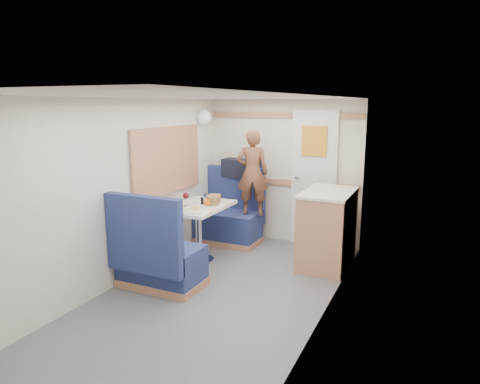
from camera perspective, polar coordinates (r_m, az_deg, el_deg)
The scene contains 27 objects.
floor at distance 4.36m, azimuth -4.63°, elevation -14.69°, with size 4.50×4.50×0.00m, color #515156.
ceiling at distance 3.91m, azimuth -5.12°, elevation 12.57°, with size 4.50×4.50×0.00m, color silver.
wall_back at distance 6.04m, azimuth 5.77°, elevation 2.73°, with size 2.20×0.02×2.00m, color silver.
wall_left at distance 4.65m, azimuth -16.71°, elevation -0.41°, with size 0.02×4.50×2.00m, color silver.
wall_right at distance 3.62m, azimuth 10.49°, elevation -3.52°, with size 0.02×4.50×2.00m, color silver.
oak_trim_low at distance 6.05m, azimuth 5.68°, elevation 1.30°, with size 2.15×0.02×0.08m, color #A26749.
oak_trim_high at distance 5.95m, azimuth 5.86°, elevation 10.14°, with size 2.15×0.02×0.08m, color #A26749.
side_window at distance 5.38m, azimuth -9.65°, elevation 4.20°, with size 0.04×1.30×0.72m, color #B0B89C.
rear_door at distance 5.88m, azimuth 9.80°, elevation 2.10°, with size 0.62×0.12×1.86m.
dinette_table at distance 5.28m, azimuth -5.54°, elevation -3.39°, with size 0.62×0.92×0.72m.
bench_far at distance 6.09m, azimuth -1.37°, elevation -3.89°, with size 0.90×0.59×1.05m.
bench_near at distance 4.68m, azimuth -10.90°, elevation -9.01°, with size 0.90×0.59×1.05m.
ledge at distance 6.18m, azimuth -0.35°, elevation 1.87°, with size 0.90×0.14×0.04m, color #A26749.
dome_light at distance 6.03m, azimuth -4.87°, elevation 9.90°, with size 0.20×0.20×0.20m, color white.
galley_counter at distance 5.28m, azimuth 11.56°, elevation -4.72°, with size 0.57×0.92×0.92m.
person at distance 5.74m, azimuth 1.66°, elevation 2.60°, with size 0.42×0.28×1.16m, color brown.
duffel_bag at distance 6.13m, azimuth 0.21°, elevation 3.20°, with size 0.54×0.26×0.26m, color black.
tray at distance 4.96m, azimuth -6.25°, elevation -2.47°, with size 0.25×0.33×0.02m, color silver.
orange_fruit at distance 5.12m, azimuth -4.43°, elevation -1.42°, with size 0.08×0.08×0.08m, color #DB5D09.
cheese_block at distance 4.97m, azimuth -5.90°, elevation -2.10°, with size 0.10×0.06×0.04m, color #F6DF8E.
wine_glass at distance 5.18m, azimuth -7.24°, elevation -0.58°, with size 0.08×0.08×0.17m.
tumbler_left at distance 5.15m, azimuth -9.14°, elevation -1.55°, with size 0.06×0.06×0.10m, color white.
tumbler_right at distance 5.40m, azimuth -4.48°, elevation -0.77°, with size 0.07×0.07×0.11m, color white.
beer_glass at distance 5.21m, azimuth -3.27°, elevation -1.27°, with size 0.06×0.06×0.10m, color brown.
pepper_grinder at distance 5.27m, azimuth -5.07°, elevation -1.18°, with size 0.03×0.03×0.09m, color black.
salt_grinder at distance 5.24m, azimuth -5.88°, elevation -1.25°, with size 0.04×0.04×0.09m, color silver.
bread_loaf at distance 5.30m, azimuth -3.52°, elevation -1.03°, with size 0.13×0.25×0.10m, color olive.
Camera 1 is at (1.95, -3.39, 1.94)m, focal length 32.00 mm.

